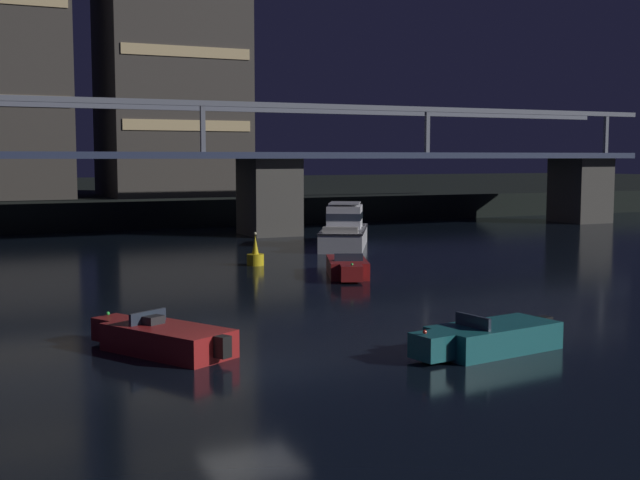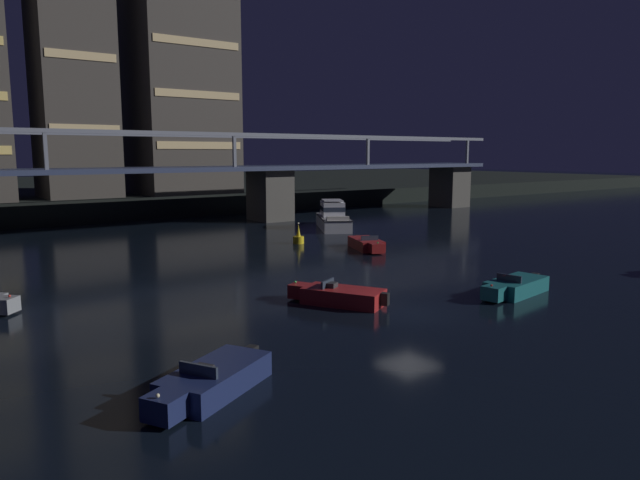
{
  "view_description": "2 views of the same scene",
  "coord_description": "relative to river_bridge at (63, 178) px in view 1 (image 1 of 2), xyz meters",
  "views": [
    {
      "loc": [
        -7.21,
        -20.33,
        5.67
      ],
      "look_at": [
        6.11,
        9.19,
        2.45
      ],
      "focal_mm": 46.95,
      "sensor_mm": 36.0,
      "label": 1
    },
    {
      "loc": [
        -18.74,
        -19.01,
        7.38
      ],
      "look_at": [
        5.88,
        15.29,
        1.1
      ],
      "focal_mm": 32.92,
      "sensor_mm": 36.0,
      "label": 2
    }
  ],
  "objects": [
    {
      "name": "speedboat_mid_left",
      "position": [
        7.11,
        -37.19,
        -3.86
      ],
      "size": [
        5.23,
        2.4,
        1.16
      ],
      "color": "#196066",
      "rests_on": "ground"
    },
    {
      "name": "speedboat_mid_right",
      "position": [
        -1.56,
        -33.36,
        -3.86
      ],
      "size": [
        3.56,
        4.88,
        1.16
      ],
      "color": "maroon",
      "rests_on": "ground"
    },
    {
      "name": "tower_east_tall",
      "position": [
        11.82,
        17.86,
        13.35
      ],
      "size": [
        11.94,
        11.43,
        31.15
      ],
      "color": "#423D38",
      "rests_on": "far_riverbank"
    },
    {
      "name": "channel_buoy",
      "position": [
        7.58,
        -15.96,
        -3.79
      ],
      "size": [
        0.9,
        0.9,
        1.76
      ],
      "color": "yellow",
      "rests_on": "ground"
    },
    {
      "name": "speedboat_near_center",
      "position": [
        10.25,
        -21.5,
        -3.86
      ],
      "size": [
        3.11,
        5.08,
        1.16
      ],
      "color": "maroon",
      "rests_on": "ground"
    },
    {
      "name": "far_riverbank",
      "position": [
        -0.0,
        48.01,
        -3.17
      ],
      "size": [
        240.0,
        80.0,
        2.2
      ],
      "primitive_type": "cube",
      "color": "black",
      "rests_on": "ground"
    },
    {
      "name": "river_bridge",
      "position": [
        0.0,
        0.0,
        0.0
      ],
      "size": [
        92.69,
        6.4,
        9.38
      ],
      "color": "#4C4944",
      "rests_on": "ground"
    },
    {
      "name": "ground_plane",
      "position": [
        -0.0,
        -36.66,
        -4.27
      ],
      "size": [
        400.0,
        400.0,
        0.0
      ],
      "primitive_type": "plane",
      "color": "black"
    },
    {
      "name": "cabin_cruiser_near_left",
      "position": [
        15.88,
        -9.61,
        -3.22
      ],
      "size": [
        6.33,
        8.96,
        2.79
      ],
      "color": "silver",
      "rests_on": "ground"
    }
  ]
}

